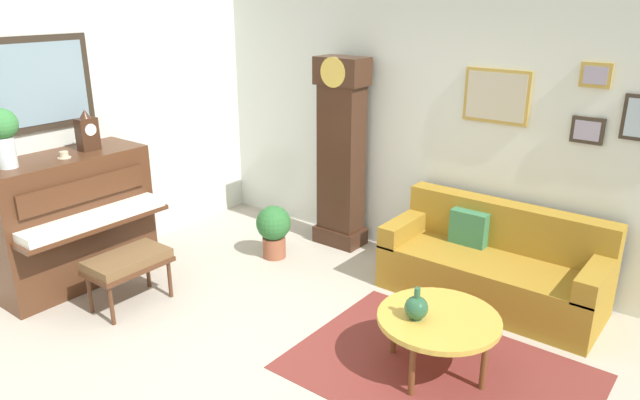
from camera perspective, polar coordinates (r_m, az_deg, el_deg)
The scene contains 14 objects.
ground_plane at distance 4.71m, azimuth -5.64°, elevation -15.18°, with size 6.40×6.00×0.10m, color #B2A899.
wall_left at distance 6.11m, azimuth -24.36°, elevation 6.33°, with size 0.13×4.90×2.80m.
wall_back at distance 5.95m, azimuth 10.11°, elevation 7.41°, with size 5.30×0.13×2.80m.
area_rug at distance 4.56m, azimuth 11.49°, elevation -16.01°, with size 2.10×1.50×0.01m, color maroon.
piano at distance 5.93m, azimuth -23.01°, elevation -1.79°, with size 0.87×1.44×1.24m.
piano_bench at distance 5.38m, azimuth -18.17°, elevation -5.83°, with size 0.42×0.70×0.48m.
grandfather_clock at distance 6.22m, azimuth 2.06°, elevation 4.05°, with size 0.52×0.34×2.03m.
couch at distance 5.50m, azimuth 16.48°, elevation -6.18°, with size 1.90×0.80×0.84m.
coffee_table at distance 4.35m, azimuth 11.46°, elevation -11.39°, with size 0.88×0.88×0.45m.
mantel_clock at distance 5.84m, azimuth -21.69°, elevation 6.17°, with size 0.13×0.18×0.38m.
flower_vase at distance 5.48m, azimuth -28.49°, elevation 5.93°, with size 0.26×0.26×0.58m.
teacup at distance 5.67m, azimuth -23.62°, elevation 3.99°, with size 0.12×0.12×0.06m.
green_jug at distance 4.24m, azimuth 9.35°, elevation -10.27°, with size 0.17×0.17×0.24m.
potted_plant at distance 6.09m, azimuth -4.53°, elevation -2.75°, with size 0.36×0.36×0.56m.
Camera 1 is at (2.71, -2.77, 2.62)m, focal length 32.92 mm.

